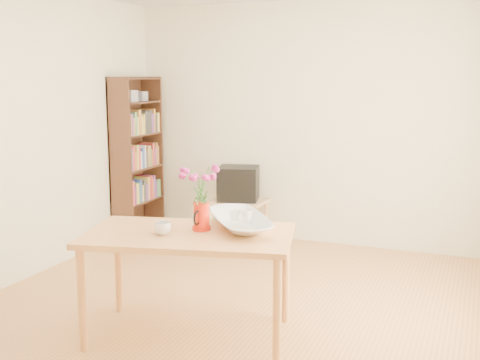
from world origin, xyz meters
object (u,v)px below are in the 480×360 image
at_px(table, 189,244).
at_px(pitcher, 202,217).
at_px(mug, 163,229).
at_px(bowl, 240,193).
at_px(television, 239,183).

bearing_deg(table, pitcher, 52.60).
bearing_deg(mug, bowl, -179.13).
height_order(pitcher, television, pitcher).
relative_size(pitcher, mug, 1.86).
bearing_deg(table, bowl, 30.96).
distance_m(table, bowl, 0.50).
height_order(bowl, television, bowl).
xyz_separation_m(table, mug, (-0.14, -0.12, 0.12)).
bearing_deg(television, mug, -93.79).
xyz_separation_m(pitcher, bowl, (0.22, 0.16, 0.16)).
bearing_deg(television, table, -90.22).
distance_m(table, pitcher, 0.21).
xyz_separation_m(table, bowl, (0.27, 0.26, 0.33)).
bearing_deg(bowl, table, -135.77).
height_order(table, television, television).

